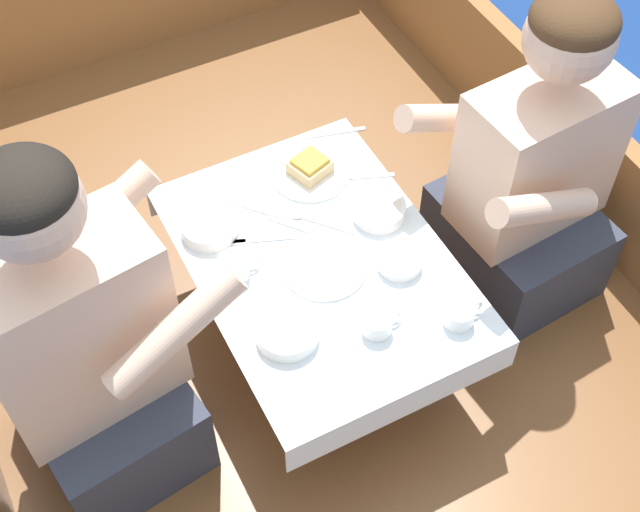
# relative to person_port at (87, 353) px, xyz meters

# --- Properties ---
(ground_plane) EXTENTS (60.00, 60.00, 0.00)m
(ground_plane) POSITION_rel_person_port_xyz_m (0.60, 0.00, -0.67)
(ground_plane) COLOR navy
(boat_deck) EXTENTS (1.92, 3.04, 0.25)m
(boat_deck) POSITION_rel_person_port_xyz_m (0.60, 0.00, -0.54)
(boat_deck) COLOR brown
(boat_deck) RESTS_ON ground_plane
(gunwale_starboard) EXTENTS (0.06, 3.04, 0.37)m
(gunwale_starboard) POSITION_rel_person_port_xyz_m (1.53, 0.00, -0.23)
(gunwale_starboard) COLOR #936033
(gunwale_starboard) RESTS_ON boat_deck
(cockpit_table) EXTENTS (0.61, 0.85, 0.35)m
(cockpit_table) POSITION_rel_person_port_xyz_m (0.60, 0.04, -0.10)
(cockpit_table) COLOR #B2B2B7
(cockpit_table) RESTS_ON boat_deck
(person_port) EXTENTS (0.56, 0.50, 1.01)m
(person_port) POSITION_rel_person_port_xyz_m (0.00, 0.00, 0.00)
(person_port) COLOR #333847
(person_port) RESTS_ON boat_deck
(person_starboard) EXTENTS (0.55, 0.47, 0.95)m
(person_starboard) POSITION_rel_person_port_xyz_m (1.21, -0.00, -0.02)
(person_starboard) COLOR #333847
(person_starboard) RESTS_ON boat_deck
(plate_sandwich) EXTENTS (0.21, 0.21, 0.01)m
(plate_sandwich) POSITION_rel_person_port_xyz_m (0.72, 0.31, -0.06)
(plate_sandwich) COLOR white
(plate_sandwich) RESTS_ON cockpit_table
(plate_bread) EXTENTS (0.21, 0.21, 0.01)m
(plate_bread) POSITION_rel_person_port_xyz_m (0.60, 0.01, -0.06)
(plate_bread) COLOR white
(plate_bread) RESTS_ON cockpit_table
(sandwich) EXTENTS (0.12, 0.12, 0.05)m
(sandwich) POSITION_rel_person_port_xyz_m (0.72, 0.31, -0.03)
(sandwich) COLOR #E0BC7F
(sandwich) RESTS_ON plate_sandwich
(bowl_port_near) EXTENTS (0.15, 0.15, 0.04)m
(bowl_port_near) POSITION_rel_person_port_xyz_m (0.40, 0.25, -0.04)
(bowl_port_near) COLOR white
(bowl_port_near) RESTS_ON cockpit_table
(bowl_starboard_near) EXTENTS (0.11, 0.11, 0.04)m
(bowl_starboard_near) POSITION_rel_person_port_xyz_m (0.77, -0.07, -0.04)
(bowl_starboard_near) COLOR white
(bowl_starboard_near) RESTS_ON cockpit_table
(bowl_center_far) EXTENTS (0.15, 0.15, 0.04)m
(bowl_center_far) POSITION_rel_person_port_xyz_m (0.43, -0.13, -0.04)
(bowl_center_far) COLOR white
(bowl_center_far) RESTS_ON cockpit_table
(bowl_port_far) EXTENTS (0.14, 0.14, 0.04)m
(bowl_port_far) POSITION_rel_person_port_xyz_m (0.81, 0.10, -0.04)
(bowl_port_far) COLOR white
(bowl_port_far) RESTS_ON cockpit_table
(coffee_cup_port) EXTENTS (0.10, 0.07, 0.05)m
(coffee_cup_port) POSITION_rel_person_port_xyz_m (0.81, -0.28, -0.04)
(coffee_cup_port) COLOR white
(coffee_cup_port) RESTS_ON cockpit_table
(coffee_cup_starboard) EXTENTS (0.10, 0.07, 0.05)m
(coffee_cup_starboard) POSITION_rel_person_port_xyz_m (0.63, -0.21, -0.04)
(coffee_cup_starboard) COLOR white
(coffee_cup_starboard) RESTS_ON cockpit_table
(coffee_cup_center) EXTENTS (0.10, 0.08, 0.06)m
(coffee_cup_center) POSITION_rel_person_port_xyz_m (0.40, 0.09, -0.03)
(coffee_cup_center) COLOR white
(coffee_cup_center) RESTS_ON cockpit_table
(utensil_fork_port) EXTENTS (0.17, 0.08, 0.00)m
(utensil_fork_port) POSITION_rel_person_port_xyz_m (0.50, 0.17, -0.06)
(utensil_fork_port) COLOR silver
(utensil_fork_port) RESTS_ON cockpit_table
(utensil_spoon_center) EXTENTS (0.16, 0.08, 0.01)m
(utensil_spoon_center) POSITION_rel_person_port_xyz_m (0.81, 0.25, -0.06)
(utensil_spoon_center) COLOR silver
(utensil_spoon_center) RESTS_ON cockpit_table
(utensil_knife_starboard) EXTENTS (0.12, 0.14, 0.00)m
(utensil_knife_starboard) POSITION_rel_person_port_xyz_m (0.60, 0.16, -0.06)
(utensil_knife_starboard) COLOR silver
(utensil_knife_starboard) RESTS_ON cockpit_table
(utensil_spoon_port) EXTENTS (0.12, 0.14, 0.01)m
(utensil_spoon_port) POSITION_rel_person_port_xyz_m (0.65, 0.16, -0.06)
(utensil_spoon_port) COLOR silver
(utensil_spoon_port) RESTS_ON cockpit_table
(utensil_spoon_starboard) EXTENTS (0.13, 0.14, 0.01)m
(utensil_spoon_starboard) POSITION_rel_person_port_xyz_m (0.50, 0.30, -0.06)
(utensil_spoon_starboard) COLOR silver
(utensil_spoon_starboard) RESTS_ON cockpit_table
(utensil_knife_port) EXTENTS (0.17, 0.06, 0.00)m
(utensil_knife_port) POSITION_rel_person_port_xyz_m (0.85, 0.42, -0.06)
(utensil_knife_port) COLOR silver
(utensil_knife_port) RESTS_ON cockpit_table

